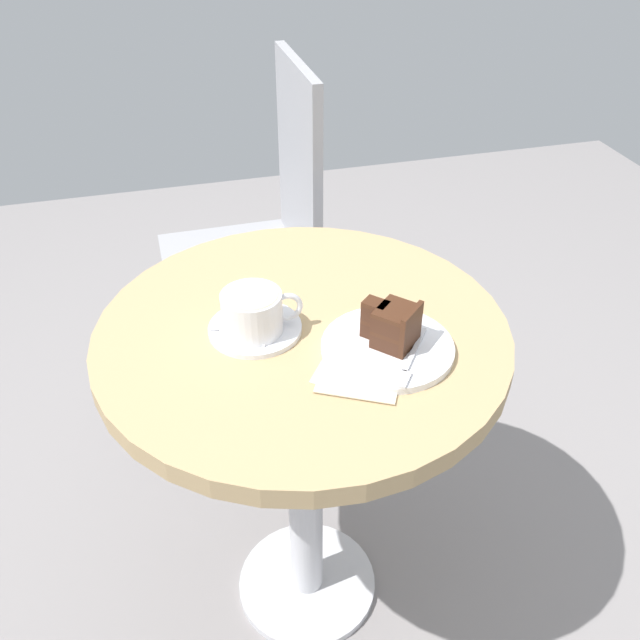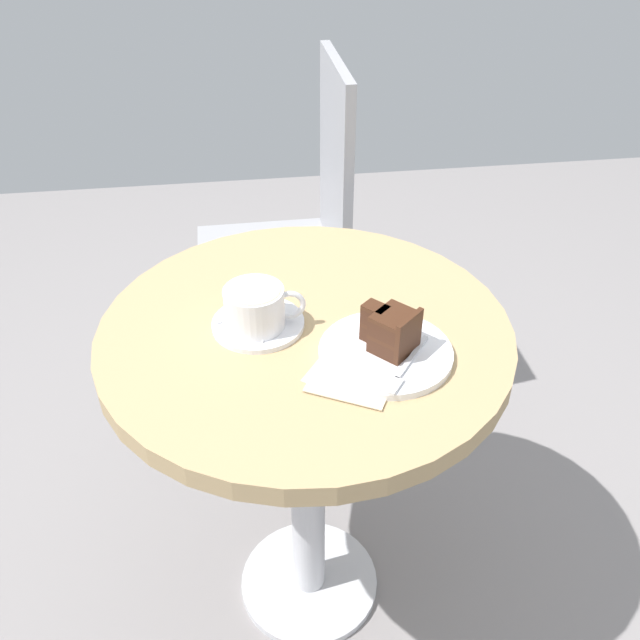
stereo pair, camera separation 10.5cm
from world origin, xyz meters
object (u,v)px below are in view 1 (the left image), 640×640
Objects in this scene: teaspoon at (230,332)px; napkin at (363,369)px; cake_plate at (387,347)px; fork at (408,364)px; cafe_chair at (269,223)px; coffee_cup at (253,310)px; saucer at (255,328)px; cake_slice at (393,325)px.

teaspoon is 0.44× the size of napkin.
cake_plate is 0.06m from fork.
napkin is at bearing -170.77° from teaspoon.
napkin is 0.19× the size of cafe_chair.
teaspoon is 0.64× the size of fork.
coffee_cup reaches higher than napkin.
coffee_cup reaches higher than saucer.
napkin is (-0.06, 0.02, -0.01)m from fork.
cafe_chair is at bearing -60.94° from teaspoon.
napkin is at bearing -43.43° from coffee_cup.
fork is at bearing -76.63° from cake_plate.
napkin is at bearing -147.19° from cake_slice.
saucer is 0.23m from cake_slice.
cake_plate is (0.19, -0.10, -0.04)m from coffee_cup.
coffee_cup is at bearing -116.63° from saucer.
cafe_chair is (-0.05, 0.77, -0.21)m from cake_slice.
teaspoon is at bearing -167.70° from saucer.
cafe_chair reaches higher than saucer.
teaspoon is 0.39× the size of cake_plate.
napkin is at bearing -146.16° from cake_plate.
saucer is 0.22m from cake_plate.
cake_slice is at bearing 32.81° from napkin.
saucer is 1.64× the size of cake_slice.
napkin is at bearing -1.35° from cafe_chair.
cafe_chair is at bearing 77.35° from coffee_cup.
cake_slice is (0.20, -0.10, 0.04)m from saucer.
teaspoon is at bearing 157.82° from cake_plate.
fork is (0.20, -0.16, 0.01)m from saucer.
napkin is (0.14, -0.13, -0.04)m from coffee_cup.
saucer is 1.86× the size of teaspoon.
saucer is 0.73× the size of cake_plate.
fork is (0.00, -0.06, -0.03)m from cake_slice.
fork is (0.24, -0.15, 0.00)m from teaspoon.
cake_slice is 0.10× the size of cafe_chair.
fork is 0.13× the size of cafe_chair.
coffee_cup is 1.42× the size of cake_slice.
cake_slice is at bearing -25.37° from coffee_cup.
fork is 0.69× the size of napkin.
cake_plate reaches higher than napkin.
coffee_cup reaches higher than cake_plate.
cafe_chair is (0.15, 0.67, -0.17)m from saucer.
cake_slice reaches higher than cake_plate.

